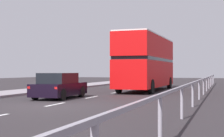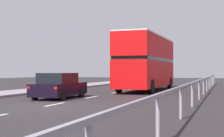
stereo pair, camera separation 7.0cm
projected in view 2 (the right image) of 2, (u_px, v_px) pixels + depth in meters
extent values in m
cube|color=#2C2629|center=(51.00, 106.00, 15.15)|extent=(73.88, 120.00, 0.10)
cube|color=silver|center=(55.00, 104.00, 15.49)|extent=(0.16, 1.83, 0.01)
cube|color=silver|center=(92.00, 97.00, 19.72)|extent=(0.16, 1.83, 0.01)
cube|color=silver|center=(116.00, 92.00, 23.95)|extent=(0.16, 1.83, 0.01)
cube|color=silver|center=(132.00, 89.00, 28.19)|extent=(0.16, 1.83, 0.01)
cube|color=silver|center=(144.00, 87.00, 32.42)|extent=(0.16, 1.83, 0.01)
cube|color=silver|center=(154.00, 85.00, 36.66)|extent=(0.16, 1.83, 0.01)
cube|color=silver|center=(161.00, 83.00, 40.89)|extent=(0.16, 1.83, 0.01)
cube|color=silver|center=(163.00, 94.00, 22.51)|extent=(0.12, 46.00, 0.01)
cube|color=#958D99|center=(204.00, 79.00, 21.64)|extent=(0.08, 42.00, 0.08)
cylinder|color=#958D99|center=(158.00, 119.00, 7.20)|extent=(0.10, 0.10, 1.05)
cylinder|color=#958D99|center=(181.00, 103.00, 10.81)|extent=(0.10, 0.10, 1.05)
cylinder|color=#958D99|center=(192.00, 95.00, 14.42)|extent=(0.10, 0.10, 1.05)
cylinder|color=#958D99|center=(199.00, 90.00, 18.02)|extent=(0.10, 0.10, 1.05)
cylinder|color=#958D99|center=(204.00, 87.00, 21.63)|extent=(0.10, 0.10, 1.05)
cylinder|color=#958D99|center=(207.00, 85.00, 25.24)|extent=(0.10, 0.10, 1.05)
cylinder|color=#958D99|center=(209.00, 83.00, 28.85)|extent=(0.10, 0.10, 1.05)
cylinder|color=#958D99|center=(211.00, 81.00, 32.46)|extent=(0.10, 0.10, 1.05)
cylinder|color=#958D99|center=(213.00, 80.00, 36.06)|extent=(0.10, 0.10, 1.05)
cylinder|color=#958D99|center=(214.00, 79.00, 39.67)|extent=(0.10, 0.10, 1.05)
cube|color=red|center=(147.00, 74.00, 26.29)|extent=(2.65, 10.27, 1.97)
cube|color=black|center=(147.00, 60.00, 26.30)|extent=(2.67, 9.86, 0.24)
cube|color=red|center=(147.00, 48.00, 26.30)|extent=(2.65, 10.27, 1.64)
cube|color=silver|center=(147.00, 37.00, 26.31)|extent=(2.60, 10.07, 0.10)
cube|color=black|center=(160.00, 72.00, 31.09)|extent=(2.28, 0.07, 1.38)
cube|color=yellow|center=(160.00, 47.00, 31.11)|extent=(1.52, 0.06, 0.28)
cylinder|color=black|center=(144.00, 82.00, 30.18)|extent=(0.29, 1.00, 1.00)
cylinder|color=black|center=(170.00, 83.00, 29.39)|extent=(0.29, 1.00, 1.00)
cylinder|color=black|center=(119.00, 86.00, 23.37)|extent=(0.29, 1.00, 1.00)
cylinder|color=black|center=(151.00, 86.00, 22.58)|extent=(0.29, 1.00, 1.00)
cube|color=black|center=(59.00, 89.00, 18.94)|extent=(1.87, 4.05, 0.69)
cube|color=black|center=(58.00, 78.00, 18.75)|extent=(1.62, 2.24, 0.58)
cube|color=red|center=(29.00, 88.00, 17.30)|extent=(0.16, 0.06, 0.12)
cube|color=red|center=(56.00, 88.00, 16.82)|extent=(0.16, 0.06, 0.12)
cylinder|color=black|center=(57.00, 91.00, 20.43)|extent=(0.21, 0.64, 0.64)
cylinder|color=black|center=(81.00, 92.00, 19.93)|extent=(0.21, 0.64, 0.64)
cylinder|color=black|center=(35.00, 94.00, 17.94)|extent=(0.21, 0.64, 0.64)
cylinder|color=black|center=(62.00, 95.00, 17.45)|extent=(0.21, 0.64, 0.64)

